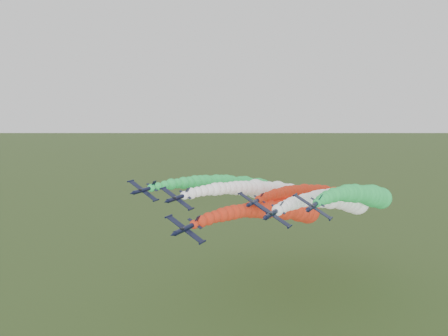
% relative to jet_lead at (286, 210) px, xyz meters
% --- Properties ---
extents(jet_lead, '(14.21, 75.13, 16.42)m').
position_rel_jet_lead_xyz_m(jet_lead, '(0.00, 0.00, 0.00)').
color(jet_lead, black).
rests_on(jet_lead, ground).
extents(jet_inner_left, '(13.77, 74.69, 15.98)m').
position_rel_jet_lead_xyz_m(jet_inner_left, '(-10.24, 11.69, 2.90)').
color(jet_inner_left, black).
rests_on(jet_inner_left, ground).
extents(jet_inner_right, '(14.18, 75.10, 16.39)m').
position_rel_jet_lead_xyz_m(jet_inner_right, '(13.64, 10.07, 2.18)').
color(jet_inner_right, black).
rests_on(jet_inner_right, ground).
extents(jet_outer_left, '(13.71, 74.63, 15.91)m').
position_rel_jet_lead_xyz_m(jet_outer_left, '(-21.86, 14.05, 3.39)').
color(jet_outer_left, black).
rests_on(jet_outer_left, ground).
extents(jet_outer_right, '(13.83, 74.75, 16.04)m').
position_rel_jet_lead_xyz_m(jet_outer_right, '(20.36, 15.03, 3.40)').
color(jet_outer_right, black).
rests_on(jet_outer_right, ground).
extents(jet_trail, '(13.90, 74.82, 16.11)m').
position_rel_jet_lead_xyz_m(jet_trail, '(2.12, 27.17, 0.06)').
color(jet_trail, black).
rests_on(jet_trail, ground).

